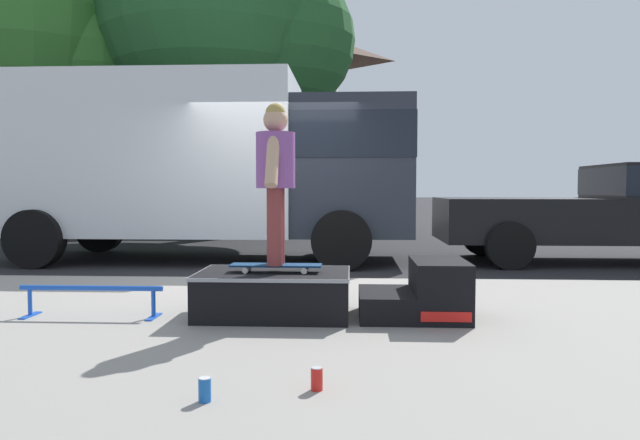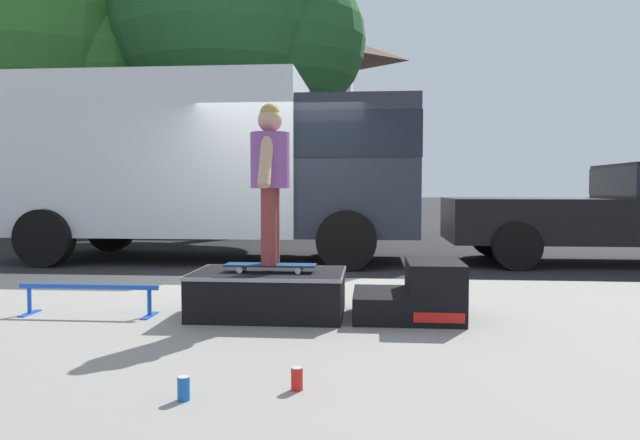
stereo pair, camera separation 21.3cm
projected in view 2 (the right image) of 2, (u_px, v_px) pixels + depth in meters
ground_plane at (267, 280)px, 7.80m from camera, size 140.00×140.00×0.00m
sidewalk_slab at (202, 330)px, 4.81m from camera, size 50.00×5.00×0.12m
skate_box at (269, 292)px, 5.10m from camera, size 1.31×0.84×0.39m
kicker_ramp at (417, 294)px, 4.99m from camera, size 0.91×0.76×0.49m
grind_rail at (89, 293)px, 5.10m from camera, size 1.24×0.28×0.27m
skateboard at (271, 265)px, 5.04m from camera, size 0.78×0.22×0.07m
skater_kid at (270, 170)px, 5.00m from camera, size 0.33×0.70×1.37m
soda_can at (297, 379)px, 3.22m from camera, size 0.07×0.07×0.13m
soda_can_b at (184, 388)px, 3.06m from camera, size 0.07×0.07×0.13m
box_truck at (213, 160)px, 10.01m from camera, size 6.91×2.63×3.05m
pickup_truck_black at (639, 209)px, 9.45m from camera, size 5.70×2.09×1.61m
street_tree_main at (59, 36)px, 14.55m from camera, size 6.25×5.68×8.01m
street_tree_neighbour at (240, 20)px, 14.01m from camera, size 6.09×5.54×8.17m
house_behind at (233, 110)px, 22.60m from camera, size 9.54×8.23×8.40m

